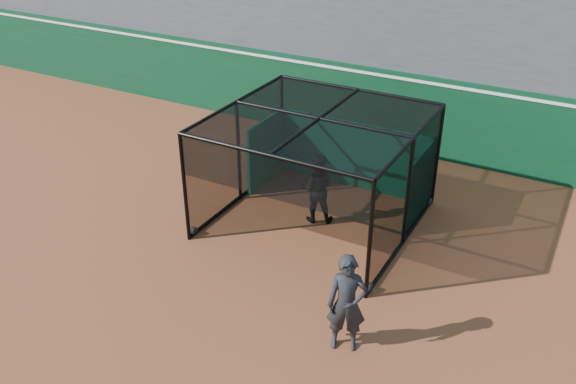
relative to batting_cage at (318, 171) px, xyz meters
The scene contains 5 objects.
ground 3.72m from the batting_cage, 106.98° to the right, with size 120.00×120.00×0.00m, color brown.
outfield_wall 5.30m from the batting_cage, 100.97° to the left, with size 50.00×0.50×2.50m.
batting_cage is the anchor object (origin of this frame).
batter 0.48m from the batting_cage, 154.99° to the right, with size 0.88×0.68×1.81m, color black.
on_deck_player 4.61m from the batting_cage, 56.88° to the right, with size 0.86×0.73×2.01m.
Camera 1 is at (6.80, -8.70, 8.14)m, focal length 38.00 mm.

